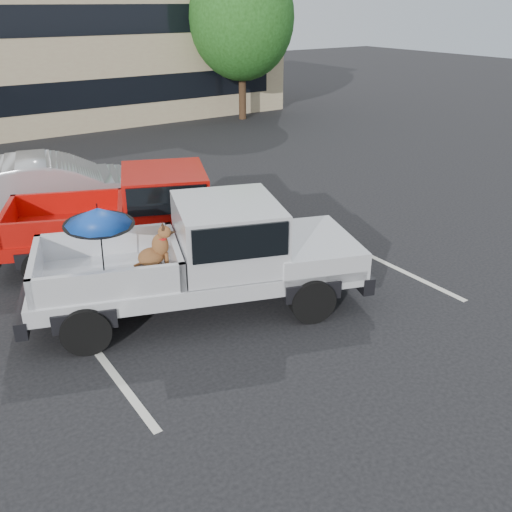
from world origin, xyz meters
The scene contains 9 objects.
ground centered at (0.00, 0.00, 0.00)m, with size 90.00×90.00×0.00m, color black.
stripe_left centered at (-3.00, 2.00, 0.00)m, with size 0.12×5.00×0.01m, color silver.
stripe_right centered at (3.00, 2.00, 0.00)m, with size 0.12×5.00×0.01m, color silver.
motel_building centered at (2.00, 20.99, 3.21)m, with size 20.40×8.40×6.30m.
tree_right centered at (9.00, 16.00, 4.21)m, with size 4.46×4.46×6.78m.
tree_back centered at (6.00, 24.00, 4.41)m, with size 4.68×4.68×7.11m.
silver_pickup centered at (-0.75, 1.90, 1.05)m, with size 6.02×3.74×2.06m.
red_pickup centered at (-0.63, 4.36, 1.00)m, with size 5.88×3.91×1.84m.
silver_sedan centered at (-1.82, 7.39, 0.82)m, with size 1.74×4.99×1.64m, color #A2A5A9.
Camera 1 is at (-5.12, -5.76, 4.91)m, focal length 40.00 mm.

